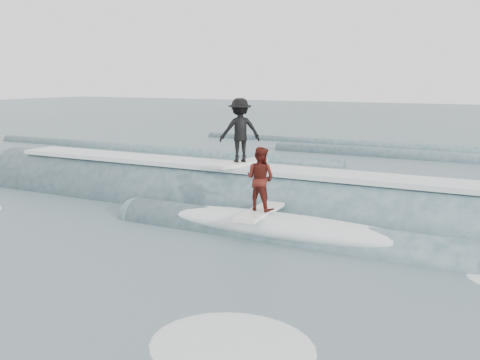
% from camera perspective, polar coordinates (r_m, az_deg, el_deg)
% --- Properties ---
extents(ground, '(160.00, 160.00, 0.00)m').
position_cam_1_polar(ground, '(12.01, -8.72, -8.23)').
color(ground, '#3E515B').
rests_on(ground, ground).
extents(breaking_wave, '(23.01, 4.05, 2.55)m').
position_cam_1_polar(breaking_wave, '(15.70, 1.94, -3.43)').
color(breaking_wave, '#324B55').
rests_on(breaking_wave, ground).
extents(surfer_black, '(1.38, 2.07, 1.99)m').
position_cam_1_polar(surfer_black, '(15.85, -0.01, 5.11)').
color(surfer_black, silver).
rests_on(surfer_black, ground).
extents(surfer_red, '(0.84, 2.02, 1.69)m').
position_cam_1_polar(surfer_red, '(13.28, 2.17, -0.31)').
color(surfer_red, white).
rests_on(surfer_red, ground).
extents(whitewater, '(17.76, 8.95, 0.10)m').
position_cam_1_polar(whitewater, '(10.06, -4.95, -12.00)').
color(whitewater, white).
rests_on(whitewater, ground).
extents(far_swells, '(39.02, 8.65, 0.80)m').
position_cam_1_polar(far_swells, '(28.21, 10.81, 2.66)').
color(far_swells, '#324B55').
rests_on(far_swells, ground).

